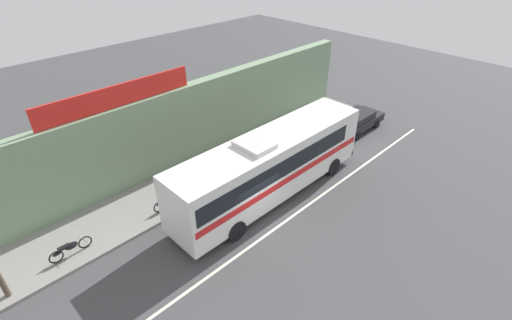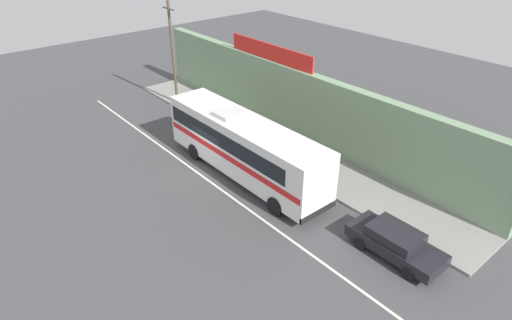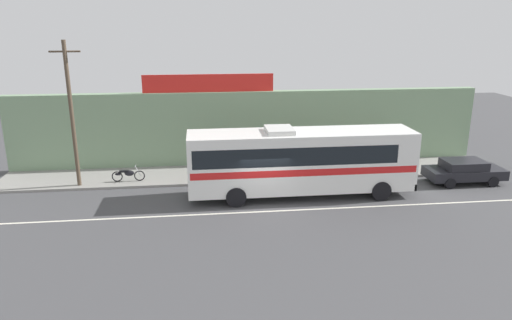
% 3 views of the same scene
% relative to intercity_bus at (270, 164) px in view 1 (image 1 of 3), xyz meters
% --- Properties ---
extents(ground_plane, '(70.00, 70.00, 0.00)m').
position_rel_intercity_bus_xyz_m(ground_plane, '(-2.03, -1.23, -2.07)').
color(ground_plane, '#444447').
extents(sidewalk_slab, '(30.00, 3.60, 0.14)m').
position_rel_intercity_bus_xyz_m(sidewalk_slab, '(-2.03, 3.97, -2.00)').
color(sidewalk_slab, gray).
rests_on(sidewalk_slab, ground_plane).
extents(storefront_facade, '(30.00, 0.70, 4.80)m').
position_rel_intercity_bus_xyz_m(storefront_facade, '(-2.03, 6.12, 0.33)').
color(storefront_facade, gray).
rests_on(storefront_facade, ground_plane).
extents(storefront_billboard, '(8.14, 0.12, 1.10)m').
position_rel_intercity_bus_xyz_m(storefront_billboard, '(-4.59, 6.12, 3.28)').
color(storefront_billboard, red).
rests_on(storefront_billboard, storefront_facade).
extents(road_center_stripe, '(30.00, 0.14, 0.01)m').
position_rel_intercity_bus_xyz_m(road_center_stripe, '(-2.03, -2.03, -2.06)').
color(road_center_stripe, silver).
rests_on(road_center_stripe, ground_plane).
extents(intercity_bus, '(11.97, 2.69, 3.78)m').
position_rel_intercity_bus_xyz_m(intercity_bus, '(0.00, 0.00, 0.00)').
color(intercity_bus, white).
rests_on(intercity_bus, ground_plane).
extents(parked_car, '(4.44, 1.91, 1.37)m').
position_rel_intercity_bus_xyz_m(parked_car, '(9.94, 0.89, -1.33)').
color(parked_car, black).
rests_on(parked_car, ground_plane).
extents(motorcycle_purple, '(1.88, 0.56, 0.94)m').
position_rel_intercity_bus_xyz_m(motorcycle_purple, '(-9.45, 3.07, -1.50)').
color(motorcycle_purple, black).
rests_on(motorcycle_purple, sidewalk_slab).
extents(motorcycle_red, '(1.91, 0.56, 0.94)m').
position_rel_intercity_bus_xyz_m(motorcycle_red, '(-4.46, 2.87, -1.50)').
color(motorcycle_red, black).
rests_on(motorcycle_red, sidewalk_slab).
extents(pedestrian_near_shop, '(0.30, 0.48, 1.59)m').
position_rel_intercity_bus_xyz_m(pedestrian_near_shop, '(-2.83, 3.38, -1.01)').
color(pedestrian_near_shop, black).
rests_on(pedestrian_near_shop, sidewalk_slab).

